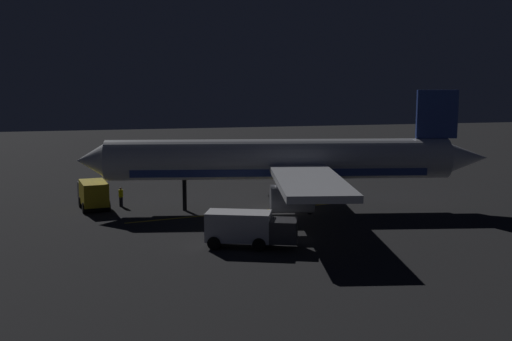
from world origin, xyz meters
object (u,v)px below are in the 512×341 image
object	(u,v)px
baggage_truck	(93,194)
traffic_cone_near_left	(259,222)
traffic_cone_near_right	(213,221)
airliner	(285,161)
ground_crew_worker	(121,197)
catering_truck	(248,229)

from	to	relation	value
baggage_truck	traffic_cone_near_left	bearing A→B (deg)	-128.25
baggage_truck	traffic_cone_near_right	distance (m)	12.68
airliner	ground_crew_worker	xyz separation A→B (m)	(4.70, 13.85, -3.33)
traffic_cone_near_right	baggage_truck	bearing A→B (deg)	46.44
traffic_cone_near_left	traffic_cone_near_right	world-z (taller)	same
airliner	traffic_cone_near_left	world-z (taller)	airliner
airliner	traffic_cone_near_left	size ratio (longest dim) A/B	64.74
airliner	ground_crew_worker	bearing A→B (deg)	71.26
catering_truck	ground_crew_worker	size ratio (longest dim) A/B	3.71
airliner	traffic_cone_near_right	size ratio (longest dim) A/B	64.74
ground_crew_worker	airliner	bearing A→B (deg)	-108.74
traffic_cone_near_left	catering_truck	bearing A→B (deg)	158.80
airliner	ground_crew_worker	size ratio (longest dim) A/B	20.46
ground_crew_worker	traffic_cone_near_right	size ratio (longest dim) A/B	3.16
airliner	traffic_cone_near_left	bearing A→B (deg)	145.48
airliner	ground_crew_worker	distance (m)	15.00
airliner	catering_truck	size ratio (longest dim) A/B	5.51
baggage_truck	ground_crew_worker	size ratio (longest dim) A/B	3.43
baggage_truck	catering_truck	world-z (taller)	baggage_truck
airliner	ground_crew_worker	world-z (taller)	airliner
catering_truck	traffic_cone_near_right	distance (m)	7.39
airliner	baggage_truck	world-z (taller)	airliner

